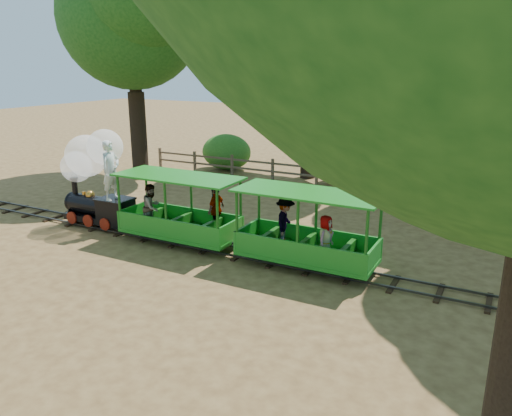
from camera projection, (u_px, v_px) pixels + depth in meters
The scene contains 11 objects.
ground at pixel (242, 255), 13.22m from camera, with size 90.00×90.00×0.00m, color #9D7843.
track at pixel (242, 253), 13.20m from camera, with size 22.00×1.00×0.10m.
locomotive at pixel (93, 171), 15.12m from camera, with size 2.70×1.27×3.10m.
carriage_front at pixel (180, 215), 13.88m from camera, with size 3.57×1.48×1.85m.
carriage_rear at pixel (303, 236), 12.26m from camera, with size 3.57×1.46×1.85m.
oak_nw at pixel (131, 9), 20.25m from camera, with size 7.32×6.44×9.65m.
oak_nc at pixel (313, 2), 20.23m from camera, with size 7.66×6.74×10.05m.
fence at pixel (340, 176), 19.85m from camera, with size 18.10×0.10×1.00m.
shrub_west at pixel (226, 152), 23.60m from camera, with size 2.44×1.88×1.69m, color #2D6B1E.
shrub_mid_w at pixel (355, 163), 20.79m from camera, with size 2.51×1.93×1.74m, color #2D6B1E.
shrub_mid_e at pixel (485, 178), 18.58m from camera, with size 2.19×1.69×1.52m, color #2D6B1E.
Camera 1 is at (6.11, -10.73, 4.90)m, focal length 35.00 mm.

